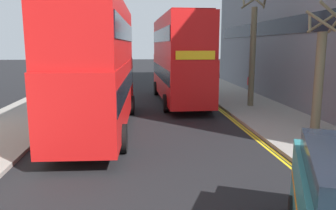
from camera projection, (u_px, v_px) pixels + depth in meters
sidewalk_right at (277, 119)px, 17.01m from camera, size 4.00×80.00×0.14m
sidewalk_left at (12, 124)px, 15.89m from camera, size 4.00×80.00×0.14m
kerb_line_outer at (249, 131)px, 14.88m from camera, size 0.10×56.00×0.01m
kerb_line_inner at (246, 131)px, 14.86m from camera, size 0.10×56.00×0.01m
double_decker_bus_away at (98, 63)px, 14.64m from camera, size 3.02×10.87×5.64m
double_decker_bus_oncoming at (179, 57)px, 21.98m from camera, size 3.05×10.88×5.64m
pedestrian_far at (250, 85)px, 23.75m from camera, size 0.34×0.22×1.62m
street_tree_near at (320, 74)px, 14.01m from camera, size 1.77×1.85×5.33m
street_tree_mid at (253, 52)px, 19.93m from camera, size 1.62×1.55×6.81m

